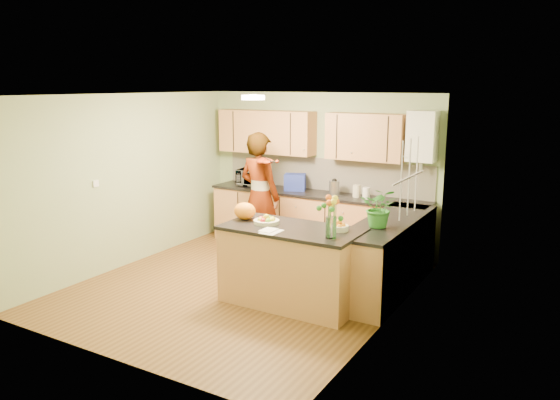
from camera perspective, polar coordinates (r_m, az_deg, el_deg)
The scene contains 28 objects.
floor at distance 7.33m, azimuth -3.91°, elevation -9.01°, with size 4.50×4.50×0.00m, color brown.
ceiling at distance 6.84m, azimuth -4.22°, elevation 10.92°, with size 4.00×4.50×0.02m, color silver.
wall_back at distance 8.90m, azimuth 4.12°, elevation 3.09°, with size 4.00×0.02×2.50m, color #97AB7A.
wall_front at distance 5.33m, azimuth -17.83°, elevation -3.58°, with size 4.00×0.02×2.50m, color #97AB7A.
wall_left at distance 8.26m, azimuth -15.62°, elevation 1.97°, with size 0.02×4.50×2.50m, color #97AB7A.
wall_right at distance 6.10m, azimuth 11.66°, elevation -1.29°, with size 0.02×4.50×2.50m, color #97AB7A.
back_counter at distance 8.75m, azimuth 3.77°, elevation -2.27°, with size 3.64×0.62×0.94m.
right_counter at distance 7.18m, azimuth 11.32°, elevation -5.70°, with size 0.62×2.24×0.94m.
splashback at distance 8.85m, azimuth 4.66°, elevation 2.71°, with size 3.60×0.02×0.52m, color silver.
upper_cabinets at distance 8.75m, azimuth 2.65°, elevation 6.92°, with size 3.20×0.34×0.70m.
boiler at distance 8.07m, azimuth 14.65°, elevation 6.44°, with size 0.40×0.30×0.86m.
window_right at distance 6.61m, azimuth 13.39°, elevation 2.30°, with size 0.01×1.30×1.05m.
light_switch at distance 7.84m, azimuth -18.69°, elevation 1.63°, with size 0.02×0.09×0.09m, color white.
ceiling_lamp at distance 7.09m, azimuth -2.82°, elevation 10.66°, with size 0.30×0.30×0.07m.
peninsula_island at distance 6.64m, azimuth 1.19°, elevation -6.85°, with size 1.67×0.85×0.96m.
fruit_dish at distance 6.67m, azimuth -1.43°, elevation -2.10°, with size 0.31×0.31×0.11m.
orange_bowl at distance 6.38m, azimuth 6.19°, elevation -2.72°, with size 0.22×0.22×0.13m.
flower_vase at distance 6.00m, azimuth 5.39°, elevation -0.76°, with size 0.29×0.29×0.53m.
orange_bag at distance 6.88m, azimuth -3.70°, elevation -1.15°, with size 0.29×0.24×0.22m, color orange.
papers at distance 6.30m, azimuth -0.92°, elevation -3.31°, with size 0.20×0.27×0.01m, color white.
violinist at distance 8.22m, azimuth -2.13°, elevation 0.39°, with size 0.71×0.46×1.94m, color #E1A389.
violin at distance 7.83m, azimuth -1.79°, elevation 4.13°, with size 0.66×0.27×0.13m, color #540E05, non-canonical shape.
microwave at distance 9.22m, azimuth -2.85°, elevation 2.35°, with size 0.50×0.34×0.28m, color white.
blue_box at distance 8.82m, azimuth 1.58°, elevation 1.88°, with size 0.33×0.24×0.27m, color #203097.
kettle at distance 8.50m, azimuth 5.69°, elevation 1.35°, with size 0.16×0.16×0.30m.
jar_cream at distance 8.37m, azimuth 8.02°, elevation 0.93°, with size 0.12×0.12×0.19m, color beige.
jar_white at distance 8.27m, azimuth 9.00°, elevation 0.71°, with size 0.11×0.11×0.17m, color white.
potted_plant at distance 6.62m, azimuth 10.42°, elevation -0.78°, with size 0.44×0.38×0.49m, color #2D7A28.
Camera 1 is at (3.86, -5.64, 2.63)m, focal length 35.00 mm.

